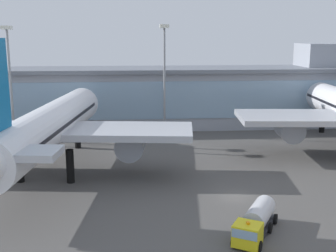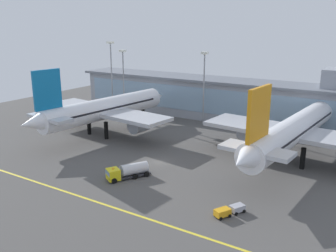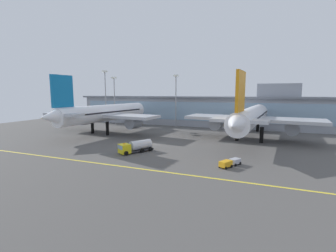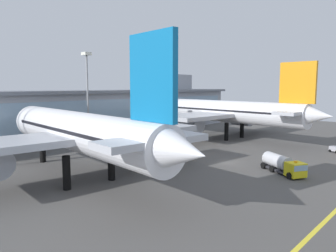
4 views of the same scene
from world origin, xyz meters
name	(u,v)px [view 2 (image 2 of 4)]	position (x,y,z in m)	size (l,w,h in m)	color
ground_plane	(158,162)	(0.00, 0.00, 0.00)	(180.00, 180.00, 0.00)	#514F4C
taxiway_centreline_stripe	(91,200)	(0.00, -22.00, 0.01)	(144.00, 0.50, 0.01)	yellow
terminal_building	(239,100)	(1.69, 44.51, 7.12)	(116.33, 14.00, 18.43)	#9399A3
airliner_near_left	(105,109)	(-24.96, 10.66, 7.34)	(42.15, 51.10, 20.05)	black
airliner_near_right	(294,130)	(25.51, 16.96, 7.28)	(42.03, 57.64, 19.90)	black
fuel_tanker_truck	(127,171)	(-0.44, -10.85, 1.51)	(6.67, 9.03, 2.90)	black
baggage_tug_near	(229,210)	(23.14, -13.85, 0.79)	(4.07, 5.64, 1.40)	black
apron_light_mast_west	(204,77)	(-6.48, 35.65, 14.78)	(1.80, 1.80, 22.40)	gray
apron_light_mast_centre	(111,68)	(-39.45, 31.09, 16.15)	(1.80, 1.80, 24.88)	gray
apron_light_mast_east	(123,72)	(-36.32, 33.59, 14.59)	(1.80, 1.80, 22.06)	gray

